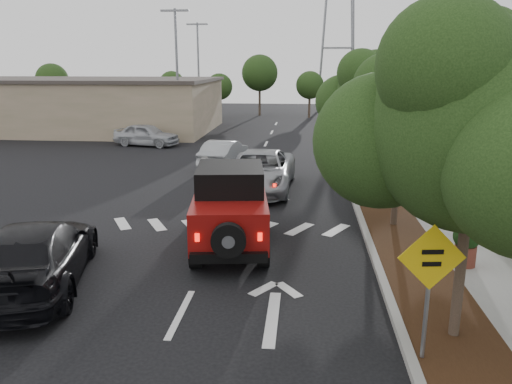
# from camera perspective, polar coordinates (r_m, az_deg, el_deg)

# --- Properties ---
(ground) EXTENTS (120.00, 120.00, 0.00)m
(ground) POSITION_cam_1_polar(r_m,az_deg,el_deg) (11.27, -8.62, -13.58)
(ground) COLOR black
(ground) RESTS_ON ground
(curb) EXTENTS (0.20, 70.00, 0.15)m
(curb) POSITION_cam_1_polar(r_m,az_deg,el_deg) (22.33, 10.57, 0.72)
(curb) COLOR #9E9B93
(curb) RESTS_ON ground
(planting_strip) EXTENTS (1.80, 70.00, 0.12)m
(planting_strip) POSITION_cam_1_polar(r_m,az_deg,el_deg) (22.45, 13.11, 0.62)
(planting_strip) COLOR black
(planting_strip) RESTS_ON ground
(sidewalk) EXTENTS (2.00, 70.00, 0.12)m
(sidewalk) POSITION_cam_1_polar(r_m,az_deg,el_deg) (22.78, 17.85, 0.49)
(sidewalk) COLOR gray
(sidewalk) RESTS_ON ground
(hedge) EXTENTS (0.80, 70.00, 0.80)m
(hedge) POSITION_cam_1_polar(r_m,az_deg,el_deg) (23.05, 21.32, 1.22)
(hedge) COLOR black
(hedge) RESTS_ON ground
(commercial_building) EXTENTS (22.00, 12.00, 4.00)m
(commercial_building) POSITION_cam_1_polar(r_m,az_deg,el_deg) (43.89, -19.79, 9.29)
(commercial_building) COLOR gray
(commercial_building) RESTS_ON ground
(transmission_tower) EXTENTS (7.00, 4.00, 28.00)m
(transmission_tower) POSITION_cam_1_polar(r_m,az_deg,el_deg) (57.97, 9.02, 9.00)
(transmission_tower) COLOR slate
(transmission_tower) RESTS_ON ground
(street_tree_near) EXTENTS (3.80, 3.80, 5.92)m
(street_tree_near) POSITION_cam_1_polar(r_m,az_deg,el_deg) (10.96, 21.57, -15.38)
(street_tree_near) COLOR black
(street_tree_near) RESTS_ON ground
(street_tree_mid) EXTENTS (3.20, 3.20, 5.32)m
(street_tree_mid) POSITION_cam_1_polar(r_m,az_deg,el_deg) (17.23, 15.39, -3.91)
(street_tree_mid) COLOR black
(street_tree_mid) RESTS_ON ground
(street_tree_far) EXTENTS (3.40, 3.40, 5.62)m
(street_tree_far) POSITION_cam_1_polar(r_m,az_deg,el_deg) (23.43, 12.80, 1.05)
(street_tree_far) COLOR black
(street_tree_far) RESTS_ON ground
(light_pole_a) EXTENTS (2.00, 0.22, 9.00)m
(light_pole_a) POSITION_cam_1_polar(r_m,az_deg,el_deg) (37.14, -8.71, 6.08)
(light_pole_a) COLOR slate
(light_pole_a) RESTS_ON ground
(light_pole_b) EXTENTS (2.00, 0.22, 9.00)m
(light_pole_b) POSITION_cam_1_polar(r_m,az_deg,el_deg) (48.97, -6.43, 8.13)
(light_pole_b) COLOR slate
(light_pole_b) RESTS_ON ground
(red_jeep) EXTENTS (2.58, 4.82, 2.39)m
(red_jeep) POSITION_cam_1_polar(r_m,az_deg,el_deg) (14.67, -2.95, -1.63)
(red_jeep) COLOR black
(red_jeep) RESTS_ON ground
(silver_suv_ahead) EXTENTS (2.97, 6.07, 1.66)m
(silver_suv_ahead) POSITION_cam_1_polar(r_m,az_deg,el_deg) (21.33, 0.41, 2.40)
(silver_suv_ahead) COLOR #9C9EA3
(silver_suv_ahead) RESTS_ON ground
(black_suv_oncoming) EXTENTS (3.61, 5.98, 1.62)m
(black_suv_oncoming) POSITION_cam_1_polar(r_m,az_deg,el_deg) (13.22, -23.90, -6.55)
(black_suv_oncoming) COLOR black
(black_suv_oncoming) RESTS_ON ground
(silver_sedan_oncoming) EXTENTS (2.18, 4.53, 1.43)m
(silver_sedan_oncoming) POSITION_cam_1_polar(r_m,az_deg,el_deg) (26.29, -3.64, 4.41)
(silver_sedan_oncoming) COLOR #9A9DA1
(silver_sedan_oncoming) RESTS_ON ground
(parked_suv) EXTENTS (4.62, 2.66, 1.48)m
(parked_suv) POSITION_cam_1_polar(r_m,az_deg,el_deg) (34.01, -12.42, 6.41)
(parked_suv) COLOR #B3B5BB
(parked_suv) RESTS_ON ground
(speed_hump_sign) EXTENTS (1.18, 0.17, 2.52)m
(speed_hump_sign) POSITION_cam_1_polar(r_m,az_deg,el_deg) (9.21, 19.26, -8.88)
(speed_hump_sign) COLOR slate
(speed_hump_sign) RESTS_ON ground
(terracotta_planter) EXTENTS (0.69, 0.69, 1.21)m
(terracotta_planter) POSITION_cam_1_polar(r_m,az_deg,el_deg) (14.14, 22.92, -5.10)
(terracotta_planter) COLOR brown
(terracotta_planter) RESTS_ON ground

